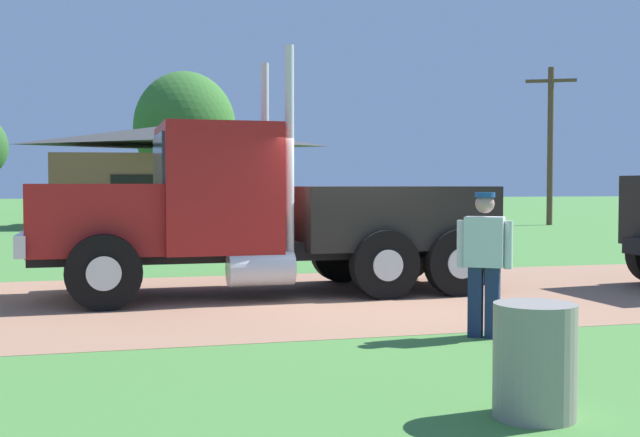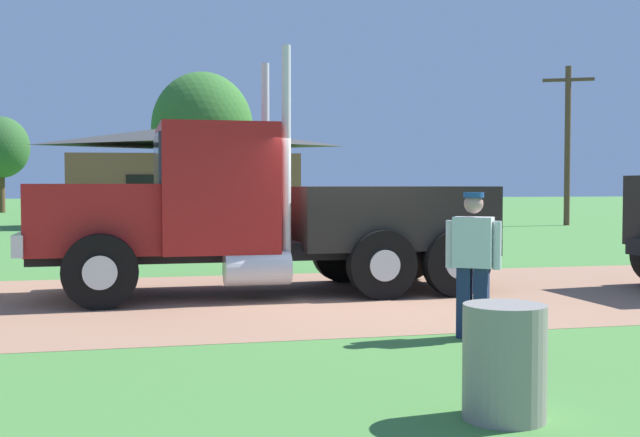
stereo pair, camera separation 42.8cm
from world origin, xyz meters
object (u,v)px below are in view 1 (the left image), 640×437
truck_foreground_white (264,216)px  visitor_walking_mid (484,258)px  shed_building (174,177)px  utility_pole_near (550,141)px  steel_barrel (535,361)px

truck_foreground_white → visitor_walking_mid: size_ratio=4.55×
shed_building → utility_pole_near: size_ratio=1.52×
visitor_walking_mid → shed_building: size_ratio=0.16×
steel_barrel → utility_pole_near: bearing=58.9°
truck_foreground_white → steel_barrel: truck_foreground_white is taller
visitor_walking_mid → utility_pole_near: 27.92m
truck_foreground_white → steel_barrel: size_ratio=8.79×
truck_foreground_white → visitor_walking_mid: bearing=-68.1°
truck_foreground_white → visitor_walking_mid: truck_foreground_white is taller
truck_foreground_white → shed_building: bearing=89.2°
shed_building → utility_pole_near: (16.32, -3.72, 1.62)m
truck_foreground_white → steel_barrel: bearing=-84.8°
shed_building → utility_pole_near: 16.82m
visitor_walking_mid → utility_pole_near: (14.88, 23.45, 2.83)m
steel_barrel → visitor_walking_mid: bearing=70.2°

